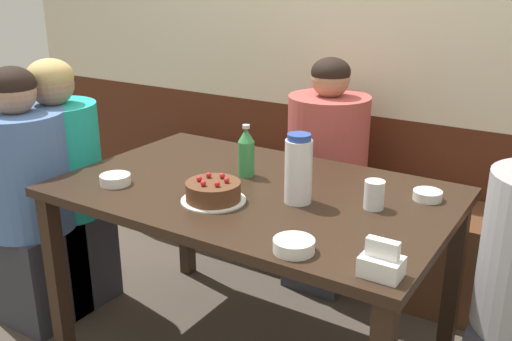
% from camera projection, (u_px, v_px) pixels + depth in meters
% --- Properties ---
extents(back_wall, '(4.80, 0.04, 2.50)m').
position_uv_depth(back_wall, '(368.00, 27.00, 2.79)').
color(back_wall, '#4C2314').
rests_on(back_wall, ground_plane).
extents(bench_seat, '(2.62, 0.38, 0.48)m').
position_uv_depth(bench_seat, '(340.00, 231.00, 2.95)').
color(bench_seat, '#56331E').
rests_on(bench_seat, ground_plane).
extents(dining_table, '(1.44, 0.91, 0.75)m').
position_uv_depth(dining_table, '(253.00, 209.00, 2.15)').
color(dining_table, black).
rests_on(dining_table, ground_plane).
extents(birthday_cake, '(0.23, 0.23, 0.09)m').
position_uv_depth(birthday_cake, '(213.00, 192.00, 1.99)').
color(birthday_cake, white).
rests_on(birthday_cake, dining_table).
extents(water_pitcher, '(0.10, 0.10, 0.25)m').
position_uv_depth(water_pitcher, '(298.00, 169.00, 1.95)').
color(water_pitcher, white).
rests_on(water_pitcher, dining_table).
extents(soju_bottle, '(0.06, 0.06, 0.21)m').
position_uv_depth(soju_bottle, '(246.00, 152.00, 2.22)').
color(soju_bottle, '#388E4C').
rests_on(soju_bottle, dining_table).
extents(napkin_holder, '(0.11, 0.08, 0.11)m').
position_uv_depth(napkin_holder, '(381.00, 263.00, 1.50)').
color(napkin_holder, white).
rests_on(napkin_holder, dining_table).
extents(bowl_soup_white, '(0.10, 0.10, 0.03)m').
position_uv_depth(bowl_soup_white, '(427.00, 195.00, 2.01)').
color(bowl_soup_white, white).
rests_on(bowl_soup_white, dining_table).
extents(bowl_rice_small, '(0.12, 0.12, 0.04)m').
position_uv_depth(bowl_rice_small, '(115.00, 180.00, 2.15)').
color(bowl_rice_small, white).
rests_on(bowl_rice_small, dining_table).
extents(bowl_side_dish, '(0.12, 0.12, 0.04)m').
position_uv_depth(bowl_side_dish, '(294.00, 246.00, 1.63)').
color(bowl_side_dish, white).
rests_on(bowl_side_dish, dining_table).
extents(glass_water_tall, '(0.07, 0.07, 0.10)m').
position_uv_depth(glass_water_tall, '(374.00, 195.00, 1.92)').
color(glass_water_tall, silver).
rests_on(glass_water_tall, dining_table).
extents(person_teal_shirt, '(0.39, 0.39, 1.15)m').
position_uv_depth(person_teal_shirt, '(28.00, 200.00, 2.45)').
color(person_teal_shirt, '#33333D').
rests_on(person_teal_shirt, ground_plane).
extents(person_pale_blue_shirt, '(0.36, 0.36, 1.16)m').
position_uv_depth(person_pale_blue_shirt, '(63.00, 188.00, 2.61)').
color(person_pale_blue_shirt, '#33333D').
rests_on(person_pale_blue_shirt, ground_plane).
extents(person_dark_striped, '(0.38, 0.38, 1.14)m').
position_uv_depth(person_dark_striped, '(326.00, 176.00, 2.77)').
color(person_dark_striped, '#33333D').
rests_on(person_dark_striped, ground_plane).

